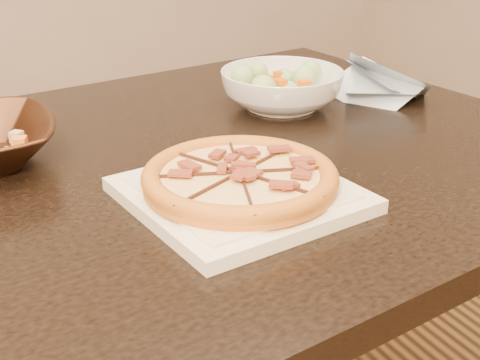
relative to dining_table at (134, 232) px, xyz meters
The scene contains 6 objects.
dining_table is the anchor object (origin of this frame).
plate 0.22m from the dining_table, 59.95° to the right, with size 0.29×0.29×0.02m.
pizza 0.23m from the dining_table, 59.96° to the right, with size 0.25×0.25×0.03m.
salad_bowl 0.40m from the dining_table, 23.65° to the left, with size 0.22×0.22×0.07m, color white.
salad 0.42m from the dining_table, 23.56° to the left, with size 0.09×0.12×0.04m.
cling_film 0.56m from the dining_table, 13.36° to the left, with size 0.17×0.13×0.05m, color silver, non-canonical shape.
Camera 1 is at (-0.34, -1.02, 1.13)m, focal length 50.00 mm.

